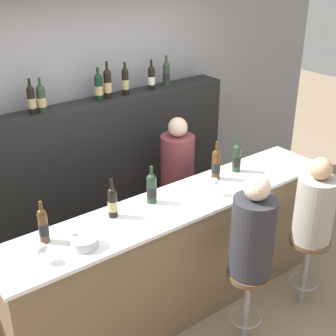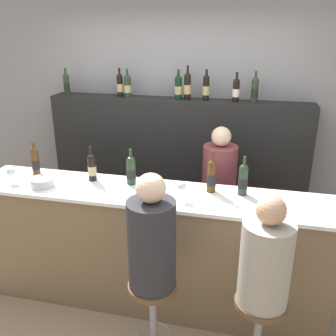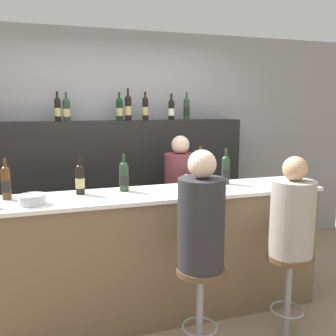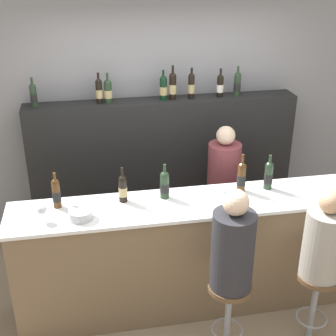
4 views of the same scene
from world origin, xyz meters
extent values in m
plane|color=#8C755B|center=(0.00, 0.00, 0.00)|extent=(16.00, 16.00, 0.00)
cube|color=gray|center=(0.00, 1.67, 1.30)|extent=(6.40, 0.05, 2.60)
cube|color=brown|center=(0.00, 0.26, 0.52)|extent=(2.94, 0.52, 1.05)
cube|color=white|center=(0.00, 0.26, 1.06)|extent=(2.98, 0.56, 0.03)
cube|color=black|center=(0.00, 1.45, 0.80)|extent=(2.79, 0.28, 1.61)
cylinder|color=#4C2D14|center=(-1.06, 0.38, 1.19)|extent=(0.07, 0.07, 0.22)
cylinder|color=black|center=(-1.06, 0.38, 1.18)|extent=(0.07, 0.07, 0.09)
sphere|color=#4C2D14|center=(-1.06, 0.38, 1.30)|extent=(0.07, 0.07, 0.07)
cylinder|color=#4C2D14|center=(-1.06, 0.38, 1.35)|extent=(0.02, 0.02, 0.08)
cylinder|color=black|center=(-0.52, 0.38, 1.18)|extent=(0.07, 0.07, 0.20)
cylinder|color=tan|center=(-0.52, 0.38, 1.17)|extent=(0.07, 0.07, 0.08)
sphere|color=black|center=(-0.52, 0.38, 1.28)|extent=(0.07, 0.07, 0.07)
cylinder|color=black|center=(-0.52, 0.38, 1.34)|extent=(0.02, 0.02, 0.09)
cylinder|color=#233823|center=(-0.17, 0.38, 1.18)|extent=(0.08, 0.08, 0.20)
cylinder|color=black|center=(-0.17, 0.38, 1.17)|extent=(0.08, 0.08, 0.08)
sphere|color=#233823|center=(-0.17, 0.38, 1.28)|extent=(0.08, 0.08, 0.08)
cylinder|color=#233823|center=(-0.17, 0.38, 1.34)|extent=(0.02, 0.02, 0.09)
cylinder|color=#4C2D14|center=(0.50, 0.38, 1.19)|extent=(0.07, 0.07, 0.23)
cylinder|color=black|center=(0.50, 0.38, 1.18)|extent=(0.08, 0.08, 0.09)
sphere|color=#4C2D14|center=(0.50, 0.38, 1.31)|extent=(0.07, 0.07, 0.07)
cylinder|color=#4C2D14|center=(0.50, 0.38, 1.37)|extent=(0.02, 0.02, 0.10)
cylinder|color=#233823|center=(0.75, 0.38, 1.19)|extent=(0.07, 0.07, 0.22)
cylinder|color=black|center=(0.75, 0.38, 1.18)|extent=(0.07, 0.07, 0.09)
sphere|color=#233823|center=(0.75, 0.38, 1.30)|extent=(0.07, 0.07, 0.07)
cylinder|color=#233823|center=(0.75, 0.38, 1.35)|extent=(0.02, 0.02, 0.09)
cylinder|color=#233823|center=(-1.26, 1.45, 1.71)|extent=(0.06, 0.06, 0.20)
cylinder|color=black|center=(-1.26, 1.45, 1.70)|extent=(0.07, 0.07, 0.08)
sphere|color=#233823|center=(-1.26, 1.45, 1.81)|extent=(0.06, 0.06, 0.06)
cylinder|color=#233823|center=(-1.26, 1.45, 1.86)|extent=(0.02, 0.02, 0.08)
cylinder|color=black|center=(-0.63, 1.45, 1.71)|extent=(0.06, 0.06, 0.21)
cylinder|color=tan|center=(-0.63, 1.45, 1.70)|extent=(0.07, 0.07, 0.08)
sphere|color=black|center=(-0.63, 1.45, 1.82)|extent=(0.06, 0.06, 0.06)
cylinder|color=black|center=(-0.63, 1.45, 1.87)|extent=(0.02, 0.02, 0.08)
cylinder|color=#233823|center=(-0.55, 1.45, 1.71)|extent=(0.08, 0.08, 0.20)
cylinder|color=tan|center=(-0.55, 1.45, 1.70)|extent=(0.08, 0.08, 0.08)
sphere|color=#233823|center=(-0.55, 1.45, 1.81)|extent=(0.08, 0.08, 0.08)
cylinder|color=#233823|center=(-0.55, 1.45, 1.86)|extent=(0.02, 0.02, 0.09)
cylinder|color=black|center=(0.01, 1.45, 1.71)|extent=(0.07, 0.07, 0.21)
cylinder|color=tan|center=(0.01, 1.45, 1.70)|extent=(0.08, 0.08, 0.08)
sphere|color=black|center=(0.01, 1.45, 1.82)|extent=(0.07, 0.07, 0.07)
cylinder|color=black|center=(0.01, 1.45, 1.87)|extent=(0.02, 0.02, 0.08)
cylinder|color=black|center=(0.10, 1.45, 1.73)|extent=(0.07, 0.07, 0.24)
cylinder|color=tan|center=(0.10, 1.45, 1.72)|extent=(0.07, 0.07, 0.09)
sphere|color=black|center=(0.10, 1.45, 1.85)|extent=(0.07, 0.07, 0.07)
cylinder|color=black|center=(0.10, 1.45, 1.91)|extent=(0.02, 0.02, 0.09)
cylinder|color=black|center=(0.29, 1.45, 1.72)|extent=(0.07, 0.07, 0.23)
cylinder|color=tan|center=(0.29, 1.45, 1.71)|extent=(0.07, 0.07, 0.09)
sphere|color=black|center=(0.29, 1.45, 1.83)|extent=(0.07, 0.07, 0.07)
cylinder|color=black|center=(0.29, 1.45, 1.88)|extent=(0.02, 0.02, 0.07)
cylinder|color=black|center=(0.60, 1.45, 1.71)|extent=(0.07, 0.07, 0.20)
cylinder|color=white|center=(0.60, 1.45, 1.70)|extent=(0.07, 0.07, 0.08)
sphere|color=black|center=(0.60, 1.45, 1.81)|extent=(0.07, 0.07, 0.07)
cylinder|color=black|center=(0.60, 1.45, 1.86)|extent=(0.02, 0.02, 0.08)
cylinder|color=#233823|center=(0.78, 1.45, 1.72)|extent=(0.07, 0.07, 0.21)
cylinder|color=black|center=(0.78, 1.45, 1.71)|extent=(0.07, 0.07, 0.09)
sphere|color=#233823|center=(0.78, 1.45, 1.82)|extent=(0.07, 0.07, 0.07)
cylinder|color=#233823|center=(0.78, 1.45, 1.88)|extent=(0.02, 0.02, 0.08)
cylinder|color=silver|center=(-1.17, 0.17, 1.08)|extent=(0.07, 0.07, 0.00)
cylinder|color=silver|center=(-1.17, 0.17, 1.11)|extent=(0.01, 0.01, 0.06)
sphere|color=silver|center=(-1.17, 0.17, 1.18)|extent=(0.08, 0.08, 0.08)
cylinder|color=silver|center=(0.30, 0.17, 1.08)|extent=(0.07, 0.07, 0.00)
cylinder|color=silver|center=(0.30, 0.17, 1.12)|extent=(0.01, 0.01, 0.08)
sphere|color=silver|center=(0.30, 0.17, 1.19)|extent=(0.07, 0.07, 0.07)
cylinder|color=#B7B7BC|center=(-0.88, 0.16, 1.11)|extent=(0.19, 0.19, 0.07)
cylinder|color=gray|center=(0.21, -0.35, 0.31)|extent=(0.05, 0.05, 0.63)
torus|color=gray|center=(0.21, -0.35, 0.22)|extent=(0.26, 0.26, 0.02)
cylinder|color=brown|center=(0.21, -0.35, 0.65)|extent=(0.34, 0.34, 0.04)
cylinder|color=#28282D|center=(0.21, -0.35, 0.98)|extent=(0.32, 0.32, 0.63)
sphere|color=beige|center=(0.21, -0.35, 1.39)|extent=(0.19, 0.19, 0.19)
cylinder|color=gray|center=(0.94, -0.35, 0.31)|extent=(0.05, 0.05, 0.63)
torus|color=gray|center=(0.94, -0.35, 0.22)|extent=(0.26, 0.26, 0.02)
cylinder|color=brown|center=(0.94, -0.35, 0.65)|extent=(0.34, 0.34, 0.04)
cylinder|color=gray|center=(0.94, -0.35, 0.95)|extent=(0.32, 0.32, 0.56)
sphere|color=tan|center=(0.94, -0.35, 1.32)|extent=(0.18, 0.18, 0.18)
cylinder|color=brown|center=(0.52, 0.93, 0.65)|extent=(0.32, 0.32, 1.29)
sphere|color=beige|center=(0.52, 0.93, 1.38)|extent=(0.18, 0.18, 0.18)
camera|label=1|loc=(-2.00, -2.24, 2.90)|focal=50.00mm
camera|label=2|loc=(0.79, -2.38, 2.34)|focal=40.00mm
camera|label=3|loc=(-0.76, -2.59, 1.78)|focal=40.00mm
camera|label=4|loc=(-0.77, -3.06, 3.00)|focal=50.00mm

